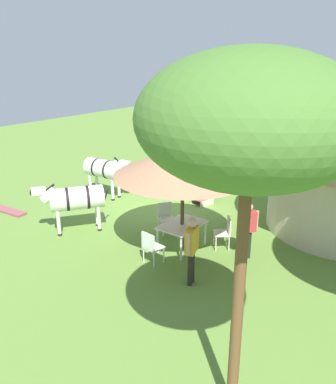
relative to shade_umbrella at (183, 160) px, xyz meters
The scene contains 14 objects.
ground_plane 3.83m from the shade_umbrella, 126.16° to the right, with size 36.00×36.00×0.00m, color olive.
shade_umbrella is the anchor object (origin of this frame).
patio_dining_table 1.88m from the shade_umbrella, behind, with size 1.37×1.00×0.74m.
patio_chair_near_lawn 2.34m from the shade_umbrella, 115.60° to the right, with size 0.58×0.57×0.90m.
patio_chair_near_hut 2.34m from the shade_umbrella, ahead, with size 0.43×0.45×0.90m.
patio_chair_west_end 2.34m from the shade_umbrella, 133.25° to the left, with size 0.61×0.61×0.90m.
guest_beside_umbrella 2.38m from the shade_umbrella, 113.83° to the left, with size 0.47×0.41×1.56m.
guest_behind_table 2.34m from the shade_umbrella, 47.02° to the left, with size 0.57×0.37×1.69m.
standing_watcher 5.66m from the shade_umbrella, 142.34° to the right, with size 0.41×0.52×1.64m.
striped_lounge_chair 4.18m from the shade_umbrella, 152.40° to the right, with size 0.90×0.68×0.61m.
zebra_nearest_camera 3.67m from the shade_umbrella, 68.09° to the right, with size 1.99×1.42×1.57m.
zebra_by_umbrella 5.14m from the shade_umbrella, 104.84° to the right, with size 0.88×2.08×1.58m.
zebra_toward_hut 5.60m from the shade_umbrella, 162.57° to the right, with size 0.96×2.12×1.47m.
acacia_tree_right_background 5.79m from the shade_umbrella, 48.20° to the left, with size 2.79×2.79×5.41m.
Camera 1 is at (9.60, 8.90, 5.43)m, focal length 38.65 mm.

